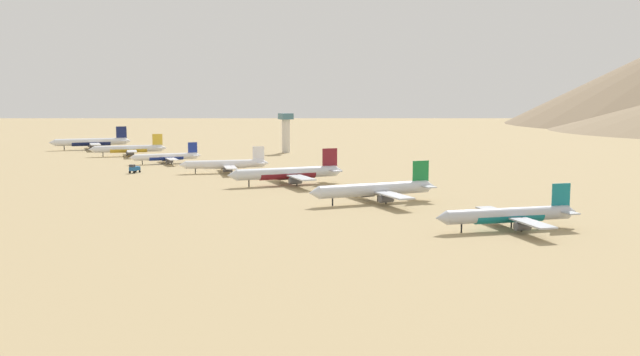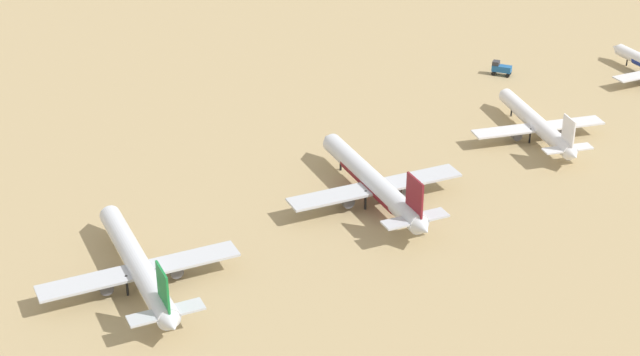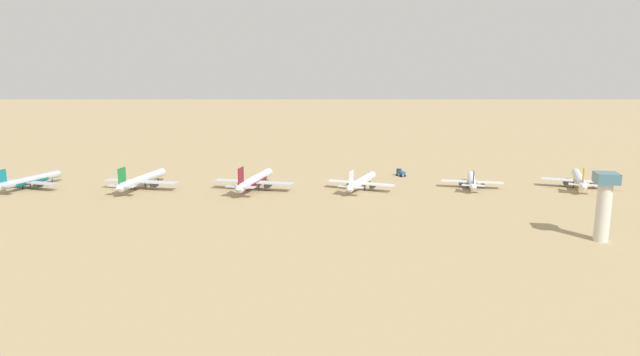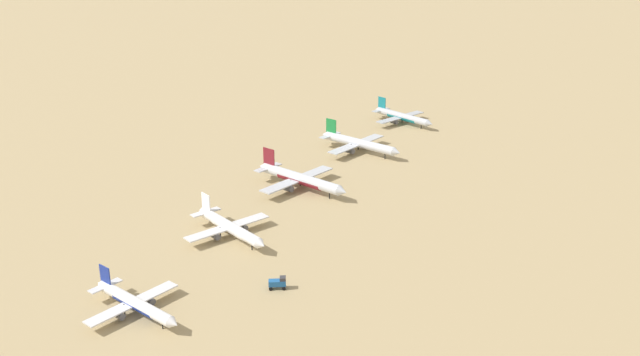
% 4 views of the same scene
% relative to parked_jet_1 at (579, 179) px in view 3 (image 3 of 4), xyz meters
% --- Properties ---
extents(ground_plane, '(1943.26, 1943.26, 0.00)m').
position_rel_parked_jet_1_xyz_m(ground_plane, '(-19.55, 103.74, -4.11)').
color(ground_plane, tan).
extents(parked_jet_1, '(42.75, 34.96, 12.36)m').
position_rel_parked_jet_1_xyz_m(parked_jet_1, '(0.00, 0.00, 0.00)').
color(parked_jet_1, silver).
rests_on(parked_jet_1, ground).
extents(parked_jet_2, '(36.36, 29.52, 10.49)m').
position_rel_parked_jet_1_xyz_m(parked_jet_2, '(-8.84, 51.41, -0.62)').
color(parked_jet_2, white).
rests_on(parked_jet_2, ground).
extents(parked_jet_3, '(39.93, 32.76, 11.62)m').
position_rel_parked_jet_1_xyz_m(parked_jet_3, '(-22.69, 103.96, -0.25)').
color(parked_jet_3, white).
rests_on(parked_jet_3, ground).
extents(parked_jet_4, '(47.63, 38.72, 13.73)m').
position_rel_parked_jet_1_xyz_m(parked_jet_4, '(-31.44, 154.20, 0.46)').
color(parked_jet_4, silver).
rests_on(parked_jet_4, ground).
extents(parked_jet_5, '(45.66, 37.08, 13.17)m').
position_rel_parked_jet_1_xyz_m(parked_jet_5, '(-39.07, 208.10, 0.32)').
color(parked_jet_5, silver).
rests_on(parked_jet_5, ground).
extents(parked_jet_6, '(40.53, 33.21, 11.75)m').
position_rel_parked_jet_1_xyz_m(parked_jet_6, '(-47.47, 262.09, -0.20)').
color(parked_jet_6, '#B2B7C1').
rests_on(parked_jet_6, ground).
extents(service_truck, '(5.57, 5.28, 3.90)m').
position_rel_parked_jet_1_xyz_m(service_truck, '(14.15, 86.49, -2.03)').
color(service_truck, '#1E5999').
rests_on(service_truck, ground).
extents(control_tower, '(7.20, 7.20, 23.51)m').
position_rel_parked_jet_1_xyz_m(control_tower, '(-89.46, 15.99, 9.24)').
color(control_tower, beige).
rests_on(control_tower, ground).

